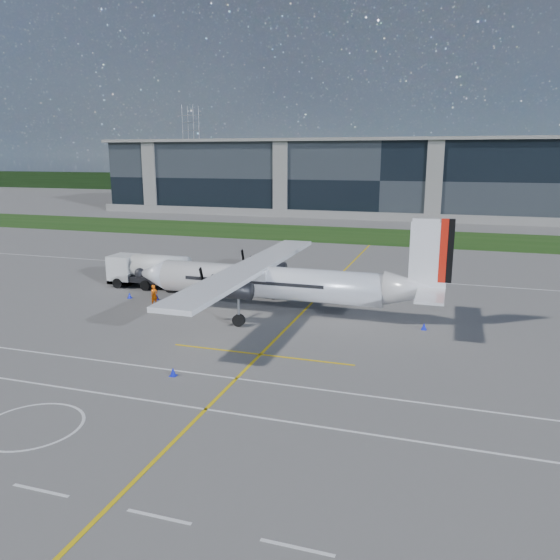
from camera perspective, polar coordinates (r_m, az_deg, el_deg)
ground at (r=78.79m, az=7.28°, el=3.85°), size 400.00×400.00×0.00m
grass_strip at (r=86.58m, az=8.26°, el=4.64°), size 400.00×18.00×0.04m
terminal_building at (r=117.49m, az=11.06°, el=10.35°), size 120.00×20.00×15.00m
tree_line at (r=177.35m, az=13.39°, el=9.57°), size 400.00×6.00×6.00m
pylon_west at (r=208.95m, az=-9.24°, el=13.50°), size 9.00×4.60×30.00m
yellow_taxiway_centerline at (r=49.40m, az=4.24°, el=-1.51°), size 0.20×70.00×0.01m
white_lane_line at (r=29.28m, az=-13.19°, el=-12.23°), size 90.00×0.15×0.01m
turboprop_aircraft at (r=42.45m, az=0.03°, el=1.65°), size 25.61×26.56×7.97m
fuel_tanker_truck at (r=53.27m, az=-13.97°, el=0.95°), size 8.48×2.75×3.18m
baggage_tug at (r=52.19m, az=-11.15°, el=0.09°), size 3.05×1.83×1.83m
ground_crew_person at (r=46.61m, az=-13.02°, el=-1.41°), size 0.90×1.00×2.03m
safety_cone_fwd at (r=49.74m, az=-15.44°, el=-1.55°), size 0.36×0.36×0.50m
safety_cone_portwing at (r=32.04m, az=-11.12°, el=-9.39°), size 0.36×0.36×0.50m
safety_cone_nose_stbd at (r=48.62m, az=-12.75°, el=-1.73°), size 0.36×0.36×0.50m
safety_cone_tail at (r=40.74m, az=14.81°, el=-4.70°), size 0.36×0.36×0.50m
safety_cone_stbdwing at (r=56.95m, az=1.54°, el=0.72°), size 0.36×0.36×0.50m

